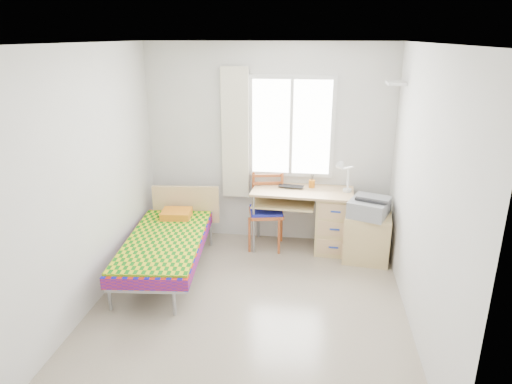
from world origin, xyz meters
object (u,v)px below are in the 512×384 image
at_px(chair, 267,206).
at_px(bed, 167,241).
at_px(printer, 369,207).
at_px(cabinet, 366,237).
at_px(desk, 328,218).

bearing_deg(chair, bed, -153.38).
relative_size(bed, printer, 3.13).
distance_m(cabinet, printer, 0.41).
bearing_deg(printer, desk, 172.91).
height_order(bed, chair, chair).
relative_size(bed, chair, 1.95).
xyz_separation_m(desk, chair, (-0.80, 0.01, 0.12)).
relative_size(chair, cabinet, 1.61).
distance_m(chair, printer, 1.31).
relative_size(chair, printer, 1.61).
bearing_deg(cabinet, printer, -77.36).
distance_m(desk, cabinet, 0.54).
xyz_separation_m(bed, cabinet, (2.34, 0.62, -0.09)).
distance_m(chair, cabinet, 1.31).
bearing_deg(cabinet, bed, -158.50).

